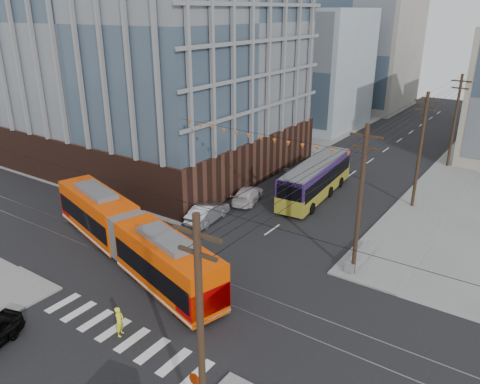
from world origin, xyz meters
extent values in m
plane|color=slate|center=(0.00, 0.00, 0.00)|extent=(160.00, 160.00, 0.00)
cube|color=#381E16|center=(-22.00, 23.00, 14.30)|extent=(30.00, 25.00, 28.60)
cube|color=#8C99A5|center=(-17.00, 52.00, 9.00)|extent=(18.00, 16.00, 18.00)
cube|color=gray|center=(-14.00, 72.00, 10.00)|extent=(16.00, 18.00, 20.00)
cylinder|color=black|center=(8.50, -6.00, 5.50)|extent=(0.30, 0.30, 11.00)
cylinder|color=black|center=(8.50, 56.00, 5.50)|extent=(0.30, 0.30, 11.00)
imported|color=#AFB1BA|center=(-5.73, 12.30, 0.84)|extent=(2.38, 5.26, 1.68)
imported|color=silver|center=(-5.25, 18.11, 0.74)|extent=(3.20, 5.43, 1.48)
imported|color=slate|center=(-4.97, 26.31, 0.62)|extent=(3.67, 4.94, 1.25)
imported|color=#F6F72E|center=(-0.10, -3.04, 0.93)|extent=(0.68, 0.80, 1.87)
cube|color=slate|center=(8.30, 12.95, 0.45)|extent=(1.03, 4.46, 0.89)
camera|label=1|loc=(18.33, -17.55, 17.70)|focal=35.00mm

